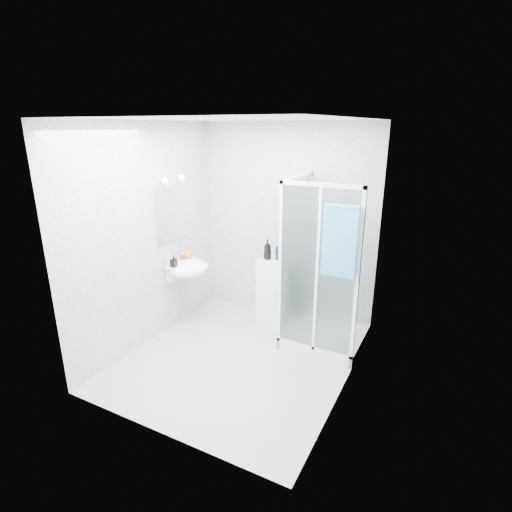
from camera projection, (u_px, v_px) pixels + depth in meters
The scene contains 12 objects.
room at pixel (236, 251), 4.15m from camera, with size 2.40×2.60×2.60m.
shower_enclosure at pixel (318, 310), 4.76m from camera, with size 0.90×0.95×2.00m.
wall_basin at pixel (188, 268), 5.11m from camera, with size 0.46×0.56×0.35m.
mirror at pixel (172, 213), 4.98m from camera, with size 0.02×0.60×0.70m, color white.
vanity_lights at pixel (173, 179), 4.83m from camera, with size 0.10×0.40×0.08m.
wall_hooks at pixel (268, 199), 5.21m from camera, with size 0.23×0.06×0.03m.
storage_cabinet at pixel (275, 292), 5.27m from camera, with size 0.39×0.41×0.90m.
hand_towel at pixel (340, 240), 3.97m from camera, with size 0.35×0.05×0.75m.
shampoo_bottle_a at pixel (268, 249), 5.10m from camera, with size 0.10×0.10×0.26m, color black.
shampoo_bottle_b at pixel (280, 250), 5.12m from camera, with size 0.11×0.11×0.24m, color #0D1150.
soap_dispenser_orange at pixel (187, 253), 5.23m from camera, with size 0.14×0.14×0.18m, color #C55717.
soap_dispenser_black at pixel (174, 261), 4.95m from camera, with size 0.07×0.07×0.15m, color black.
Camera 1 is at (2.01, -3.42, 2.54)m, focal length 28.00 mm.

